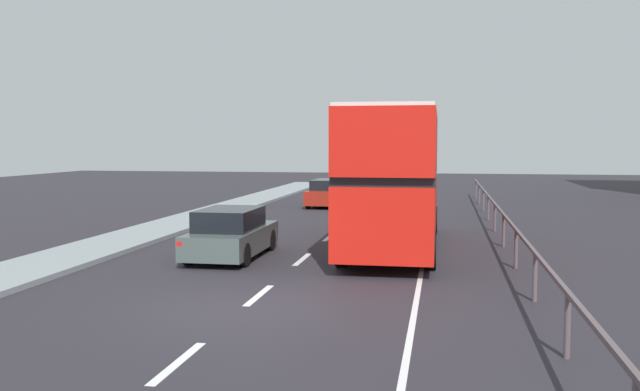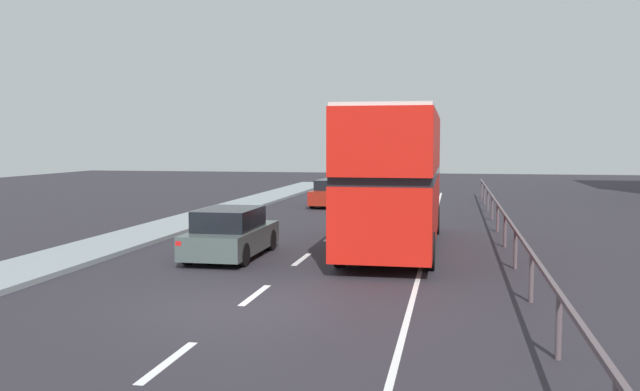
{
  "view_description": "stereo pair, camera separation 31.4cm",
  "coord_description": "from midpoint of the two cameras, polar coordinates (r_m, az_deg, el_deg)",
  "views": [
    {
      "loc": [
        3.92,
        -13.29,
        3.33
      ],
      "look_at": [
        0.32,
        6.61,
        1.74
      ],
      "focal_mm": 38.47,
      "sensor_mm": 36.0,
      "label": 1
    },
    {
      "loc": [
        4.22,
        -13.24,
        3.33
      ],
      "look_at": [
        0.32,
        6.61,
        1.74
      ],
      "focal_mm": 38.47,
      "sensor_mm": 36.0,
      "label": 2
    }
  ],
  "objects": [
    {
      "name": "hatchback_car_near",
      "position": [
        19.93,
        -7.85,
        -3.19
      ],
      "size": [
        1.78,
        4.23,
        1.43
      ],
      "rotation": [
        0.0,
        0.0,
        0.0
      ],
      "color": "#45514F",
      "rests_on": "ground"
    },
    {
      "name": "ground_plane",
      "position": [
        14.28,
        -6.71,
        -9.24
      ],
      "size": [
        74.8,
        120.0,
        0.1
      ],
      "primitive_type": "cube",
      "color": "#28252C"
    },
    {
      "name": "bridge_side_railing",
      "position": [
        22.47,
        14.66,
        -1.96
      ],
      "size": [
        0.1,
        42.0,
        1.05
      ],
      "color": "#55474B",
      "rests_on": "ground"
    },
    {
      "name": "double_decker_bus_red",
      "position": [
        21.46,
        5.83,
        1.7
      ],
      "size": [
        2.67,
        10.15,
        4.29
      ],
      "rotation": [
        0.0,
        0.0,
        0.01
      ],
      "color": "red",
      "rests_on": "ground"
    },
    {
      "name": "sedan_car_ahead",
      "position": [
        35.58,
        0.65,
        0.21
      ],
      "size": [
        2.04,
        4.6,
        1.39
      ],
      "rotation": [
        0.0,
        0.0,
        -0.04
      ],
      "color": "maroon",
      "rests_on": "ground"
    },
    {
      "name": "lane_paint_markings",
      "position": [
        22.18,
        5.12,
        -4.16
      ],
      "size": [
        3.53,
        46.0,
        0.01
      ],
      "color": "silver",
      "rests_on": "ground"
    }
  ]
}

